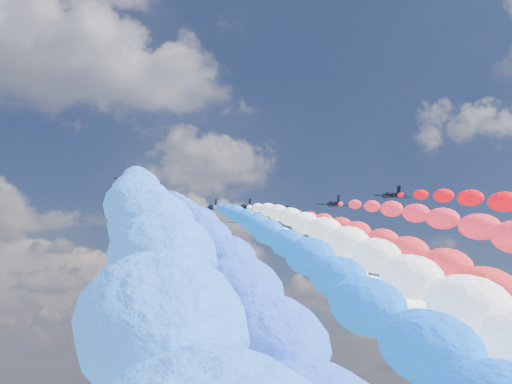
{
  "coord_description": "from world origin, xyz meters",
  "views": [
    {
      "loc": [
        -29.32,
        -123.81,
        50.93
      ],
      "look_at": [
        0.0,
        4.0,
        90.16
      ],
      "focal_mm": 41.61,
      "sensor_mm": 36.0,
      "label": 1
    }
  ],
  "objects": [
    {
      "name": "trail_3",
      "position": [
        -1.13,
        -49.4,
        65.87
      ],
      "size": [
        6.19,
        116.96,
        48.5
      ],
      "primitive_type": null,
      "color": "white"
    },
    {
      "name": "trail_5",
      "position": [
        9.3,
        -45.45,
        65.87
      ],
      "size": [
        6.19,
        116.96,
        48.5
      ],
      "primitive_type": null,
      "color": "red"
    },
    {
      "name": "jet_5",
      "position": [
        9.3,
        14.32,
        88.16
      ],
      "size": [
        8.01,
        10.96,
        4.94
      ],
      "primitive_type": null,
      "rotation": [
        0.25,
        0.0,
        0.0
      ],
      "color": "black"
    },
    {
      "name": "jet_1",
      "position": [
        -21.43,
        5.32,
        88.16
      ],
      "size": [
        8.31,
        11.18,
        4.94
      ],
      "primitive_type": null,
      "rotation": [
        0.25,
        0.0,
        -0.03
      ],
      "color": "black"
    },
    {
      "name": "trail_0",
      "position": [
        -27.99,
        -65.73,
        65.87
      ],
      "size": [
        6.19,
        116.96,
        48.5
      ],
      "primitive_type": null,
      "color": "blue"
    },
    {
      "name": "jet_7",
      "position": [
        28.6,
        -6.72,
        88.16
      ],
      "size": [
        7.99,
        10.95,
        4.94
      ],
      "primitive_type": null,
      "rotation": [
        0.25,
        0.0,
        0.0
      ],
      "color": "black"
    },
    {
      "name": "jet_3",
      "position": [
        -1.13,
        10.36,
        88.16
      ],
      "size": [
        8.59,
        11.38,
        4.94
      ],
      "primitive_type": null,
      "rotation": [
        0.25,
        0.0,
        0.06
      ],
      "color": "black"
    },
    {
      "name": "trail_1",
      "position": [
        -21.43,
        -54.45,
        65.87
      ],
      "size": [
        6.19,
        116.96,
        48.5
      ],
      "primitive_type": null,
      "color": "blue"
    },
    {
      "name": "jet_6",
      "position": [
        18.54,
        3.02,
        88.16
      ],
      "size": [
        8.5,
        11.31,
        4.94
      ],
      "primitive_type": null,
      "rotation": [
        0.25,
        0.0,
        -0.05
      ],
      "color": "black"
    },
    {
      "name": "trail_4",
      "position": [
        1.27,
        -34.47,
        65.87
      ],
      "size": [
        6.19,
        116.96,
        48.5
      ],
      "primitive_type": null,
      "color": "white"
    },
    {
      "name": "jet_2",
      "position": [
        -8.73,
        12.58,
        88.16
      ],
      "size": [
        8.38,
        11.23,
        4.94
      ],
      "primitive_type": null,
      "rotation": [
        0.25,
        0.0,
        0.04
      ],
      "color": "black"
    },
    {
      "name": "trail_2",
      "position": [
        -8.73,
        -47.19,
        65.87
      ],
      "size": [
        6.19,
        116.96,
        48.5
      ],
      "primitive_type": null,
      "color": "blue"
    },
    {
      "name": "jet_0",
      "position": [
        -27.99,
        -5.96,
        88.16
      ],
      "size": [
        8.45,
        11.28,
        4.94
      ],
      "primitive_type": null,
      "rotation": [
        0.25,
        0.0,
        0.05
      ],
      "color": "black"
    },
    {
      "name": "jet_4",
      "position": [
        1.27,
        25.3,
        88.16
      ],
      "size": [
        8.48,
        11.3,
        4.94
      ],
      "primitive_type": null,
      "rotation": [
        0.25,
        0.0,
        0.05
      ],
      "color": "black"
    },
    {
      "name": "trail_6",
      "position": [
        18.54,
        -56.75,
        65.87
      ],
      "size": [
        6.19,
        116.96,
        48.5
      ],
      "primitive_type": null,
      "color": "#F12641"
    }
  ]
}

